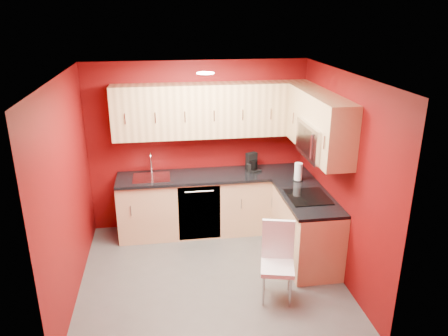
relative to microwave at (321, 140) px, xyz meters
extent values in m
plane|color=#4C4A47|center=(-1.39, -0.20, -1.66)|extent=(3.20, 3.20, 0.00)
plane|color=white|center=(-1.39, -0.20, 0.84)|extent=(3.20, 3.20, 0.00)
plane|color=#640909|center=(-1.39, 1.30, -0.41)|extent=(3.20, 0.00, 3.20)
plane|color=#640909|center=(-1.39, -1.70, -0.41)|extent=(3.20, 0.00, 3.20)
plane|color=#640909|center=(-2.99, -0.20, -0.41)|extent=(0.00, 3.00, 3.00)
plane|color=#640909|center=(0.21, -0.20, -0.41)|extent=(0.00, 3.00, 3.00)
cube|color=#DFB47F|center=(-1.19, 1.00, -1.22)|extent=(2.80, 0.60, 0.87)
cube|color=#DFB47F|center=(-0.09, 0.05, -1.22)|extent=(0.60, 1.30, 0.87)
cube|color=black|center=(-1.19, 0.99, -0.77)|extent=(2.80, 0.63, 0.04)
cube|color=black|center=(-0.11, 0.04, -0.77)|extent=(0.63, 1.27, 0.04)
cube|color=#D9B67B|center=(-1.19, 1.13, 0.17)|extent=(2.80, 0.35, 0.75)
cube|color=#D9B67B|center=(0.03, 0.67, 0.17)|extent=(0.35, 0.57, 0.75)
cube|color=#D9B67B|center=(0.03, -0.49, 0.17)|extent=(0.35, 0.22, 0.75)
cube|color=#D9B67B|center=(0.03, 0.00, 0.38)|extent=(0.35, 0.76, 0.33)
cube|color=silver|center=(0.01, 0.00, 0.00)|extent=(0.40, 0.76, 0.42)
cube|color=black|center=(-0.18, 0.00, 0.00)|extent=(0.02, 0.62, 0.33)
cylinder|color=silver|center=(-0.20, -0.23, 0.00)|extent=(0.02, 0.02, 0.29)
cube|color=black|center=(-0.11, 0.00, -0.74)|extent=(0.50, 0.55, 0.01)
cube|color=silver|center=(-2.09, 0.98, -0.75)|extent=(0.52, 0.42, 0.02)
cylinder|color=silver|center=(-2.09, 1.18, -0.62)|extent=(0.02, 0.02, 0.26)
torus|color=silver|center=(-2.09, 1.11, -0.49)|extent=(0.02, 0.16, 0.16)
cylinder|color=silver|center=(-2.09, 1.04, -0.55)|extent=(0.02, 0.02, 0.12)
cube|color=black|center=(-1.44, 0.71, -1.22)|extent=(0.60, 0.02, 0.82)
cylinder|color=white|center=(-1.39, 0.10, 0.82)|extent=(0.20, 0.20, 0.01)
camera|label=1|loc=(-1.92, -4.88, 1.52)|focal=35.00mm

